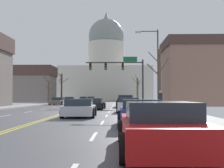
# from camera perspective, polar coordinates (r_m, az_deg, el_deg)

# --- Properties ---
(ground) EXTENTS (20.00, 180.00, 0.20)m
(ground) POSITION_cam_1_polar(r_m,az_deg,el_deg) (24.24, -9.04, -5.48)
(ground) COLOR #4A4A4F
(signal_gantry) EXTENTS (7.91, 0.41, 6.63)m
(signal_gantry) POSITION_cam_1_polar(r_m,az_deg,el_deg) (40.72, 1.92, 2.67)
(signal_gantry) COLOR #28282D
(signal_gantry) RESTS_ON ground
(street_lamp_right) EXTENTS (2.30, 0.24, 7.81)m
(street_lamp_right) POSITION_cam_1_polar(r_m,az_deg,el_deg) (29.77, 8.21, 4.27)
(street_lamp_right) COLOR #333338
(street_lamp_right) RESTS_ON ground
(capitol_building) EXTENTS (29.84, 18.79, 30.18)m
(capitol_building) POSITION_cam_1_polar(r_m,az_deg,el_deg) (101.12, -1.11, 2.56)
(capitol_building) COLOR beige
(capitol_building) RESTS_ON ground
(pickup_truck_near_00) EXTENTS (2.35, 5.53, 1.50)m
(pickup_truck_near_00) POSITION_cam_1_polar(r_m,az_deg,el_deg) (37.25, 2.60, -3.38)
(pickup_truck_near_00) COLOR black
(pickup_truck_near_00) RESTS_ON ground
(sedan_near_01) EXTENTS (2.20, 4.49, 1.14)m
(sedan_near_01) POSITION_cam_1_polar(r_m,az_deg,el_deg) (31.20, -3.37, -3.85)
(sedan_near_01) COLOR black
(sedan_near_01) RESTS_ON ground
(sedan_near_02) EXTENTS (2.17, 4.27, 1.23)m
(sedan_near_02) POSITION_cam_1_polar(r_m,az_deg,el_deg) (25.41, 3.30, -4.09)
(sedan_near_02) COLOR silver
(sedan_near_02) RESTS_ON ground
(sedan_near_03) EXTENTS (2.21, 4.35, 1.17)m
(sedan_near_03) POSITION_cam_1_polar(r_m,az_deg,el_deg) (19.66, -6.24, -4.68)
(sedan_near_03) COLOR silver
(sedan_near_03) RESTS_ON ground
(sedan_near_04) EXTENTS (2.09, 4.30, 1.21)m
(sedan_near_04) POSITION_cam_1_polar(r_m,az_deg,el_deg) (13.56, 5.52, -5.62)
(sedan_near_04) COLOR navy
(sedan_near_04) RESTS_ON ground
(sedan_near_05) EXTENTS (2.04, 4.66, 1.22)m
(sedan_near_05) POSITION_cam_1_polar(r_m,az_deg,el_deg) (7.48, 9.08, -8.31)
(sedan_near_05) COLOR #B71414
(sedan_near_05) RESTS_ON ground
(sedan_oncoming_00) EXTENTS (2.20, 4.30, 1.18)m
(sedan_oncoming_00) POSITION_cam_1_polar(r_m,az_deg,el_deg) (47.97, -10.34, -3.27)
(sedan_oncoming_00) COLOR #6B6056
(sedan_oncoming_00) RESTS_ON ground
(sedan_oncoming_01) EXTENTS (2.09, 4.60, 1.23)m
(sedan_oncoming_01) POSITION_cam_1_polar(r_m,az_deg,el_deg) (57.75, -8.14, -3.09)
(sedan_oncoming_01) COLOR navy
(sedan_oncoming_01) RESTS_ON ground
(sedan_oncoming_02) EXTENTS (2.03, 4.50, 1.27)m
(sedan_oncoming_02) POSITION_cam_1_polar(r_m,az_deg,el_deg) (67.57, -4.04, -2.98)
(sedan_oncoming_02) COLOR silver
(sedan_oncoming_02) RESTS_ON ground
(sedan_oncoming_03) EXTENTS (2.10, 4.67, 1.24)m
(sedan_oncoming_03) POSITION_cam_1_polar(r_m,az_deg,el_deg) (80.86, -5.49, -2.89)
(sedan_oncoming_03) COLOR #1E7247
(sedan_oncoming_03) RESTS_ON ground
(flank_building_00) EXTENTS (10.94, 7.04, 7.77)m
(flank_building_00) POSITION_cam_1_polar(r_m,az_deg,el_deg) (66.44, -15.62, -0.02)
(flank_building_00) COLOR slate
(flank_building_00) RESTS_ON ground
(flank_building_02) EXTENTS (11.80, 8.79, 9.39)m
(flank_building_02) POSITION_cam_1_polar(r_m,az_deg,el_deg) (44.55, 17.41, 2.11)
(flank_building_02) COLOR #8C6656
(flank_building_02) RESTS_ON ground
(bare_tree_00) EXTENTS (2.15, 1.47, 5.74)m
(bare_tree_00) POSITION_cam_1_polar(r_m,az_deg,el_deg) (28.87, 9.03, 1.23)
(bare_tree_00) COLOR brown
(bare_tree_00) RESTS_ON ground
(bare_tree_01) EXTENTS (2.93, 1.52, 6.76)m
(bare_tree_01) POSITION_cam_1_polar(r_m,az_deg,el_deg) (66.78, -9.63, -0.58)
(bare_tree_01) COLOR #4C3D2D
(bare_tree_01) RESTS_ON ground
(bare_tree_02) EXTENTS (2.26, 1.51, 5.73)m
(bare_tree_02) POSITION_cam_1_polar(r_m,az_deg,el_deg) (63.87, 4.91, -1.03)
(bare_tree_02) COLOR brown
(bare_tree_02) RESTS_ON ground
(bare_tree_03) EXTENTS (2.36, 1.70, 5.30)m
(bare_tree_03) POSITION_cam_1_polar(r_m,az_deg,el_deg) (54.98, -12.10, -1.13)
(bare_tree_03) COLOR brown
(bare_tree_03) RESTS_ON ground
(pedestrian_00) EXTENTS (0.35, 0.34, 1.67)m
(pedestrian_00) POSITION_cam_1_polar(r_m,az_deg,el_deg) (27.25, 9.21, -2.91)
(pedestrian_00) COLOR black
(pedestrian_00) RESTS_ON ground
(pedestrian_01) EXTENTS (0.35, 0.34, 1.69)m
(pedestrian_01) POSITION_cam_1_polar(r_m,az_deg,el_deg) (25.80, 9.29, -2.94)
(pedestrian_01) COLOR black
(pedestrian_01) RESTS_ON ground
(bicycle_parked) EXTENTS (0.12, 1.77, 0.85)m
(bicycle_parked) POSITION_cam_1_polar(r_m,az_deg,el_deg) (18.99, 13.06, -4.91)
(bicycle_parked) COLOR black
(bicycle_parked) RESTS_ON ground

